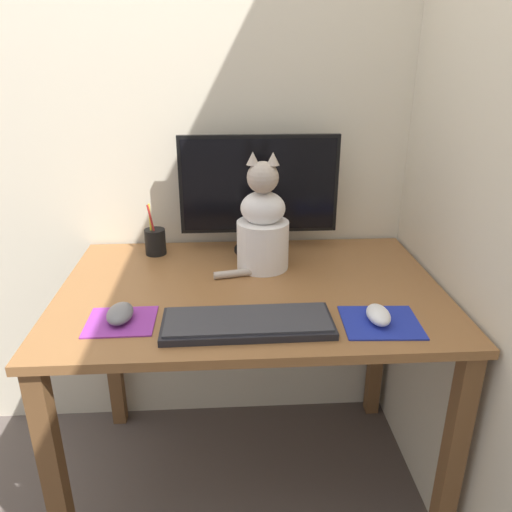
% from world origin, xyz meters
% --- Properties ---
extents(ground_plane, '(12.00, 12.00, 0.00)m').
position_xyz_m(ground_plane, '(0.00, 0.00, 0.00)').
color(ground_plane, '#564C47').
extents(wall_back, '(7.00, 0.04, 2.50)m').
position_xyz_m(wall_back, '(0.00, 0.41, 1.25)').
color(wall_back, beige).
rests_on(wall_back, ground_plane).
extents(wall_side_right, '(0.04, 7.00, 2.50)m').
position_xyz_m(wall_side_right, '(0.58, 0.00, 1.25)').
color(wall_side_right, beige).
rests_on(wall_side_right, ground_plane).
extents(desk, '(1.11, 0.75, 0.75)m').
position_xyz_m(desk, '(0.00, 0.00, 0.64)').
color(desk, brown).
rests_on(desk, ground_plane).
extents(monitor, '(0.52, 0.17, 0.39)m').
position_xyz_m(monitor, '(0.04, 0.28, 0.96)').
color(monitor, black).
rests_on(monitor, desk).
extents(keyboard, '(0.43, 0.17, 0.02)m').
position_xyz_m(keyboard, '(-0.02, -0.23, 0.76)').
color(keyboard, black).
rests_on(keyboard, desk).
extents(mousepad_left, '(0.17, 0.15, 0.00)m').
position_xyz_m(mousepad_left, '(-0.34, -0.19, 0.75)').
color(mousepad_left, purple).
rests_on(mousepad_left, desk).
extents(mousepad_right, '(0.20, 0.18, 0.00)m').
position_xyz_m(mousepad_right, '(0.32, -0.24, 0.75)').
color(mousepad_right, '#1E2D9E').
rests_on(mousepad_right, desk).
extents(computer_mouse_left, '(0.07, 0.11, 0.04)m').
position_xyz_m(computer_mouse_left, '(-0.34, -0.19, 0.77)').
color(computer_mouse_left, slate).
rests_on(computer_mouse_left, mousepad_left).
extents(computer_mouse_right, '(0.06, 0.10, 0.04)m').
position_xyz_m(computer_mouse_right, '(0.31, -0.23, 0.77)').
color(computer_mouse_right, white).
rests_on(computer_mouse_right, mousepad_right).
extents(cat, '(0.25, 0.19, 0.37)m').
position_xyz_m(cat, '(0.04, 0.14, 0.89)').
color(cat, white).
rests_on(cat, desk).
extents(pen_cup, '(0.07, 0.07, 0.17)m').
position_xyz_m(pen_cup, '(-0.31, 0.27, 0.79)').
color(pen_cup, black).
rests_on(pen_cup, desk).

